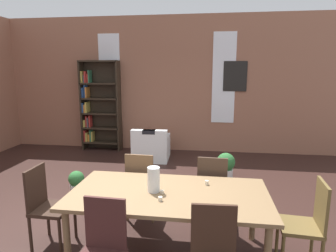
{
  "coord_description": "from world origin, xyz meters",
  "views": [
    {
      "loc": [
        1.1,
        -3.39,
        2.04
      ],
      "look_at": [
        0.39,
        1.61,
        1.07
      ],
      "focal_mm": 31.09,
      "sensor_mm": 36.0,
      "label": 1
    }
  ],
  "objects_px": {
    "dining_chair_near_left": "(101,251)",
    "bookshelf_tall": "(98,106)",
    "vase_on_table": "(154,179)",
    "armchair_white": "(151,148)",
    "dining_chair_head_right": "(308,222)",
    "potted_plant_corner": "(226,165)",
    "dining_chair_far_left": "(142,183)",
    "dining_chair_far_right": "(212,187)",
    "dining_chair_head_left": "(46,204)",
    "potted_plant_by_shelf": "(77,182)",
    "dining_table": "(169,198)"
  },
  "relations": [
    {
      "from": "dining_chair_near_left",
      "to": "bookshelf_tall",
      "type": "relative_size",
      "value": 0.42
    },
    {
      "from": "vase_on_table",
      "to": "armchair_white",
      "type": "bearing_deg",
      "value": 101.84
    },
    {
      "from": "vase_on_table",
      "to": "dining_chair_head_right",
      "type": "distance_m",
      "value": 1.65
    },
    {
      "from": "vase_on_table",
      "to": "dining_chair_near_left",
      "type": "bearing_deg",
      "value": -112.2
    },
    {
      "from": "dining_chair_near_left",
      "to": "potted_plant_corner",
      "type": "distance_m",
      "value": 3.49
    },
    {
      "from": "dining_chair_far_left",
      "to": "armchair_white",
      "type": "bearing_deg",
      "value": 98.58
    },
    {
      "from": "dining_chair_head_right",
      "to": "bookshelf_tall",
      "type": "bearing_deg",
      "value": 132.63
    },
    {
      "from": "dining_chair_near_left",
      "to": "dining_chair_far_right",
      "type": "xyz_separation_m",
      "value": [
        0.95,
        1.54,
        0.0
      ]
    },
    {
      "from": "potted_plant_corner",
      "to": "bookshelf_tall",
      "type": "bearing_deg",
      "value": 151.86
    },
    {
      "from": "bookshelf_tall",
      "to": "vase_on_table",
      "type": "bearing_deg",
      "value": -61.72
    },
    {
      "from": "dining_chair_head_left",
      "to": "armchair_white",
      "type": "relative_size",
      "value": 1.15
    },
    {
      "from": "dining_chair_near_left",
      "to": "potted_plant_corner",
      "type": "bearing_deg",
      "value": 69.32
    },
    {
      "from": "vase_on_table",
      "to": "dining_chair_far_right",
      "type": "bearing_deg",
      "value": 50.19
    },
    {
      "from": "dining_chair_far_left",
      "to": "potted_plant_by_shelf",
      "type": "height_order",
      "value": "dining_chair_far_left"
    },
    {
      "from": "potted_plant_by_shelf",
      "to": "bookshelf_tall",
      "type": "bearing_deg",
      "value": 103.59
    },
    {
      "from": "bookshelf_tall",
      "to": "potted_plant_by_shelf",
      "type": "xyz_separation_m",
      "value": [
        0.68,
        -2.8,
        -0.93
      ]
    },
    {
      "from": "armchair_white",
      "to": "potted_plant_by_shelf",
      "type": "height_order",
      "value": "armchair_white"
    },
    {
      "from": "dining_table",
      "to": "dining_chair_head_right",
      "type": "xyz_separation_m",
      "value": [
        1.44,
        -0.01,
        -0.16
      ]
    },
    {
      "from": "dining_table",
      "to": "vase_on_table",
      "type": "distance_m",
      "value": 0.26
    },
    {
      "from": "dining_table",
      "to": "dining_chair_head_left",
      "type": "distance_m",
      "value": 1.45
    },
    {
      "from": "bookshelf_tall",
      "to": "armchair_white",
      "type": "bearing_deg",
      "value": -25.08
    },
    {
      "from": "dining_chair_head_left",
      "to": "dining_chair_far_left",
      "type": "bearing_deg",
      "value": 38.68
    },
    {
      "from": "dining_chair_head_right",
      "to": "bookshelf_tall",
      "type": "relative_size",
      "value": 0.42
    },
    {
      "from": "dining_chair_head_right",
      "to": "armchair_white",
      "type": "bearing_deg",
      "value": 123.86
    },
    {
      "from": "dining_table",
      "to": "dining_chair_near_left",
      "type": "xyz_separation_m",
      "value": [
        -0.48,
        -0.77,
        -0.16
      ]
    },
    {
      "from": "dining_chair_far_right",
      "to": "armchair_white",
      "type": "height_order",
      "value": "dining_chair_far_right"
    },
    {
      "from": "bookshelf_tall",
      "to": "potted_plant_corner",
      "type": "relative_size",
      "value": 4.6
    },
    {
      "from": "bookshelf_tall",
      "to": "potted_plant_by_shelf",
      "type": "distance_m",
      "value": 3.03
    },
    {
      "from": "bookshelf_tall",
      "to": "potted_plant_corner",
      "type": "distance_m",
      "value": 3.69
    },
    {
      "from": "dining_table",
      "to": "potted_plant_corner",
      "type": "distance_m",
      "value": 2.63
    },
    {
      "from": "dining_chair_far_right",
      "to": "potted_plant_by_shelf",
      "type": "xyz_separation_m",
      "value": [
        -2.21,
        0.61,
        -0.3
      ]
    },
    {
      "from": "dining_chair_near_left",
      "to": "bookshelf_tall",
      "type": "distance_m",
      "value": 5.35
    },
    {
      "from": "armchair_white",
      "to": "dining_chair_far_left",
      "type": "bearing_deg",
      "value": -81.42
    },
    {
      "from": "dining_chair_near_left",
      "to": "armchair_white",
      "type": "height_order",
      "value": "dining_chair_near_left"
    },
    {
      "from": "dining_chair_head_left",
      "to": "bookshelf_tall",
      "type": "relative_size",
      "value": 0.42
    },
    {
      "from": "dining_chair_far_left",
      "to": "dining_chair_far_right",
      "type": "relative_size",
      "value": 1.0
    },
    {
      "from": "dining_chair_near_left",
      "to": "armchair_white",
      "type": "xyz_separation_m",
      "value": [
        -0.41,
        4.24,
        -0.23
      ]
    },
    {
      "from": "dining_table",
      "to": "dining_chair_near_left",
      "type": "relative_size",
      "value": 2.25
    },
    {
      "from": "dining_table",
      "to": "bookshelf_tall",
      "type": "xyz_separation_m",
      "value": [
        -2.41,
        4.18,
        0.47
      ]
    },
    {
      "from": "dining_chair_head_left",
      "to": "potted_plant_corner",
      "type": "relative_size",
      "value": 1.92
    },
    {
      "from": "dining_table",
      "to": "potted_plant_corner",
      "type": "height_order",
      "value": "dining_table"
    },
    {
      "from": "armchair_white",
      "to": "potted_plant_corner",
      "type": "relative_size",
      "value": 1.67
    },
    {
      "from": "bookshelf_tall",
      "to": "dining_table",
      "type": "bearing_deg",
      "value": -60.01
    },
    {
      "from": "dining_chair_far_right",
      "to": "dining_chair_far_left",
      "type": "bearing_deg",
      "value": -180.0
    },
    {
      "from": "dining_chair_head_left",
      "to": "potted_plant_by_shelf",
      "type": "xyz_separation_m",
      "value": [
        -0.3,
        1.38,
        -0.3
      ]
    },
    {
      "from": "dining_chair_head_right",
      "to": "dining_chair_far_right",
      "type": "bearing_deg",
      "value": 141.25
    },
    {
      "from": "vase_on_table",
      "to": "armchair_white",
      "type": "xyz_separation_m",
      "value": [
        -0.73,
        3.47,
        -0.6
      ]
    },
    {
      "from": "vase_on_table",
      "to": "dining_table",
      "type": "bearing_deg",
      "value": 0.0
    },
    {
      "from": "dining_chair_head_left",
      "to": "potted_plant_by_shelf",
      "type": "distance_m",
      "value": 1.44
    },
    {
      "from": "dining_chair_far_left",
      "to": "dining_chair_far_right",
      "type": "bearing_deg",
      "value": 0.0
    }
  ]
}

